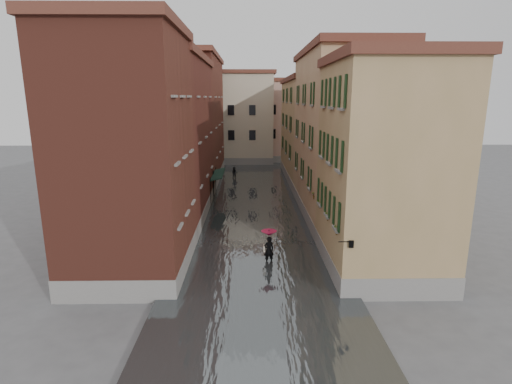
{
  "coord_description": "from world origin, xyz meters",
  "views": [
    {
      "loc": [
        -0.43,
        -23.66,
        9.72
      ],
      "look_at": [
        0.04,
        4.66,
        3.0
      ],
      "focal_mm": 28.0,
      "sensor_mm": 36.0,
      "label": 1
    }
  ],
  "objects": [
    {
      "name": "building_right_far",
      "position": [
        7.0,
        24.0,
        5.75
      ],
      "size": [
        6.0,
        16.0,
        11.5
      ],
      "primitive_type": "cube",
      "color": "#967C4D",
      "rests_on": "ground"
    },
    {
      "name": "wall_lantern",
      "position": [
        4.33,
        -6.0,
        3.01
      ],
      "size": [
        0.71,
        0.22,
        0.35
      ],
      "color": "black",
      "rests_on": "ground"
    },
    {
      "name": "building_left_near",
      "position": [
        -7.0,
        -2.0,
        6.5
      ],
      "size": [
        6.0,
        8.0,
        13.0
      ],
      "primitive_type": "cube",
      "color": "brown",
      "rests_on": "ground"
    },
    {
      "name": "pedestrian_main",
      "position": [
        0.7,
        -1.34,
        1.24
      ],
      "size": [
        0.95,
        0.95,
        2.06
      ],
      "color": "black",
      "rests_on": "ground"
    },
    {
      "name": "floodwater",
      "position": [
        0.0,
        13.0,
        0.1
      ],
      "size": [
        10.0,
        60.0,
        0.2
      ],
      "primitive_type": "cube",
      "color": "#474C4F",
      "rests_on": "ground"
    },
    {
      "name": "building_left_mid",
      "position": [
        -7.0,
        9.0,
        6.25
      ],
      "size": [
        6.0,
        14.0,
        12.5
      ],
      "primitive_type": "cube",
      "color": "#55281B",
      "rests_on": "ground"
    },
    {
      "name": "building_right_near",
      "position": [
        7.0,
        -2.0,
        5.75
      ],
      "size": [
        6.0,
        8.0,
        11.5
      ],
      "primitive_type": "cube",
      "color": "#967C4D",
      "rests_on": "ground"
    },
    {
      "name": "building_end_cream",
      "position": [
        -3.0,
        38.0,
        6.5
      ],
      "size": [
        12.0,
        9.0,
        13.0
      ],
      "primitive_type": "cube",
      "color": "#B0A58C",
      "rests_on": "ground"
    },
    {
      "name": "pedestrian_far",
      "position": [
        -2.24,
        24.04,
        0.76
      ],
      "size": [
        0.79,
        0.65,
        1.52
      ],
      "primitive_type": "imported",
      "rotation": [
        0.0,
        0.0,
        -0.1
      ],
      "color": "black",
      "rests_on": "ground"
    },
    {
      "name": "building_right_mid",
      "position": [
        7.0,
        9.0,
        6.5
      ],
      "size": [
        6.0,
        14.0,
        13.0
      ],
      "primitive_type": "cube",
      "color": "tan",
      "rests_on": "ground"
    },
    {
      "name": "building_end_pink",
      "position": [
        6.0,
        40.0,
        6.0
      ],
      "size": [
        10.0,
        9.0,
        12.0
      ],
      "primitive_type": "cube",
      "color": "tan",
      "rests_on": "ground"
    },
    {
      "name": "window_planters",
      "position": [
        4.12,
        0.53,
        3.51
      ],
      "size": [
        0.59,
        10.96,
        0.84
      ],
      "color": "brown",
      "rests_on": "ground"
    },
    {
      "name": "awning_near",
      "position": [
        -3.48,
        12.96,
        2.47
      ],
      "size": [
        1.09,
        3.33,
        2.8
      ],
      "color": "black",
      "rests_on": "ground"
    },
    {
      "name": "awning_far",
      "position": [
        -3.49,
        15.59,
        2.46
      ],
      "size": [
        1.09,
        2.78,
        2.8
      ],
      "color": "black",
      "rests_on": "ground"
    },
    {
      "name": "ground",
      "position": [
        0.0,
        0.0,
        0.0
      ],
      "size": [
        120.0,
        120.0,
        0.0
      ],
      "primitive_type": "plane",
      "color": "#525355",
      "rests_on": "ground"
    },
    {
      "name": "building_left_far",
      "position": [
        -7.0,
        24.0,
        7.0
      ],
      "size": [
        6.0,
        16.0,
        14.0
      ],
      "primitive_type": "cube",
      "color": "brown",
      "rests_on": "ground"
    }
  ]
}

